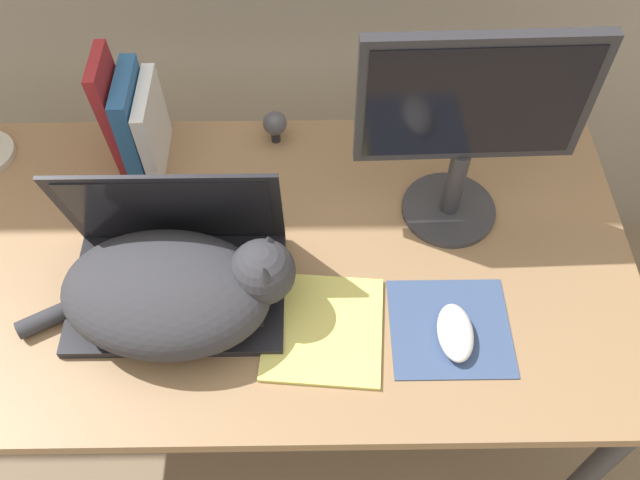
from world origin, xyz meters
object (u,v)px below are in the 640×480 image
(laptop, at_px, (177,268))
(computer_mouse, at_px, (455,333))
(external_monitor, at_px, (470,123))
(book_row, at_px, (134,121))
(notepad, at_px, (323,328))
(cat, at_px, (175,291))
(webcam, at_px, (275,124))

(laptop, xyz_separation_m, computer_mouse, (0.49, -0.12, -0.03))
(laptop, relative_size, external_monitor, 0.91)
(external_monitor, bearing_deg, computer_mouse, -95.16)
(computer_mouse, bearing_deg, book_row, 144.00)
(computer_mouse, distance_m, book_row, 0.74)
(notepad, bearing_deg, cat, 171.97)
(computer_mouse, relative_size, book_row, 0.43)
(laptop, bearing_deg, book_row, 109.13)
(external_monitor, height_order, book_row, external_monitor)
(external_monitor, bearing_deg, webcam, 149.94)
(computer_mouse, height_order, notepad, computer_mouse)
(laptop, distance_m, book_row, 0.33)
(cat, height_order, book_row, book_row)
(cat, relative_size, notepad, 2.11)
(book_row, bearing_deg, notepad, -48.26)
(cat, distance_m, book_row, 0.40)
(book_row, height_order, webcam, book_row)
(book_row, bearing_deg, cat, -72.66)
(webcam, bearing_deg, notepad, -78.47)
(cat, distance_m, computer_mouse, 0.48)
(book_row, relative_size, notepad, 1.12)
(computer_mouse, bearing_deg, cat, 173.42)
(laptop, height_order, notepad, laptop)
(laptop, relative_size, notepad, 1.65)
(book_row, bearing_deg, webcam, 10.08)
(laptop, relative_size, cat, 0.78)
(notepad, distance_m, webcam, 0.47)
(computer_mouse, xyz_separation_m, book_row, (-0.59, 0.43, 0.09))
(notepad, xyz_separation_m, webcam, (-0.09, 0.46, 0.04))
(laptop, bearing_deg, computer_mouse, -13.93)
(cat, bearing_deg, webcam, 69.86)
(external_monitor, xyz_separation_m, notepad, (-0.25, -0.26, -0.24))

